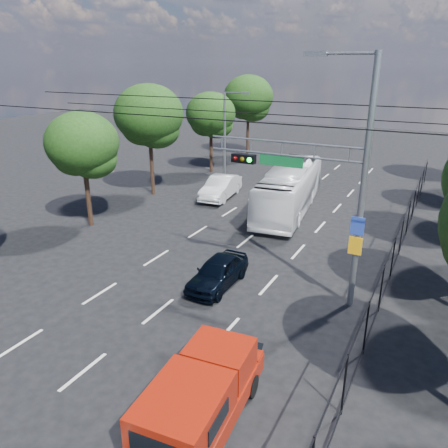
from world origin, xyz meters
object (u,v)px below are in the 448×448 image
Objects in this scene: signal_mast at (331,173)px; navy_hatchback at (218,272)px; red_pickup at (202,396)px; white_bus at (290,189)px; white_van at (221,187)px.

signal_mast reaches higher than navy_hatchback.
white_bus is (-4.10, 18.12, 0.47)m from red_pickup.
white_bus is (-4.98, 9.99, -3.77)m from signal_mast.
navy_hatchback is 0.36× the size of white_bus.
signal_mast reaches higher than white_van.
white_van is at bearing 116.75° from red_pickup.
white_van is at bearing 166.42° from white_bus.
white_van is (-6.04, 11.57, 0.13)m from navy_hatchback.
red_pickup is 1.37× the size of navy_hatchback.
red_pickup is at bearing -65.16° from navy_hatchback.
signal_mast is 11.78m from white_bus.
signal_mast is at bearing -71.47° from white_bus.
red_pickup is at bearing -96.13° from signal_mast.
white_van is at bearing 116.96° from navy_hatchback.
navy_hatchback is at bearing -94.10° from white_bus.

